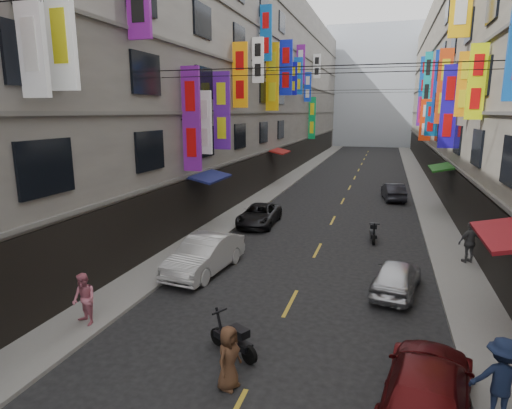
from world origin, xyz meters
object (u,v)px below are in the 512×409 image
Objects in this scene: pedestrian_lfar at (84,299)px; pedestrian_rnear at (501,379)px; car_left_mid at (205,255)px; pedestrian_crossing at (229,358)px; car_right_mid at (397,276)px; car_right_near at (427,386)px; car_right_far at (393,192)px; car_left_far at (259,215)px; pedestrian_rfar at (470,242)px; scooter_crossing at (234,339)px; scooter_far_right at (373,233)px.

pedestrian_rnear is at bearing 18.99° from pedestrian_lfar.
car_left_mid is 7.69m from pedestrian_crossing.
car_right_mid is at bearing -15.11° from pedestrian_crossing.
car_right_far is (-0.45, 23.99, -0.01)m from car_right_near.
pedestrian_lfar reaches higher than car_right_far.
pedestrian_crossing is (-4.42, -0.42, 0.14)m from car_right_near.
pedestrian_crossing is (3.58, -14.67, 0.19)m from car_left_far.
pedestrian_rnear reaches higher than pedestrian_rfar.
pedestrian_crossing is (-6.91, -10.84, -0.23)m from pedestrian_rfar.
car_left_mid is 7.86m from car_left_far.
pedestrian_rfar is (3.02, 3.91, 0.39)m from car_right_mid.
pedestrian_rfar is at bearing -18.26° from pedestrian_crossing.
scooter_crossing is 13.66m from car_left_far.
scooter_crossing is at bearing -53.49° from car_left_mid.
car_left_mid is at bearing -29.36° from car_right_near.
car_left_mid is at bearing -91.81° from car_left_far.
pedestrian_rnear is (9.40, -6.29, 0.29)m from car_left_mid.
pedestrian_rnear is at bearing 98.52° from scooter_far_right.
scooter_crossing is at bearing -2.10° from car_right_near.
pedestrian_rfar is at bearing -8.63° from scooter_crossing.
scooter_crossing is 23.44m from car_right_far.
pedestrian_crossing is (3.58, -6.80, 0.04)m from car_left_mid.
scooter_far_right is 12.92m from car_right_near.
pedestrian_crossing is at bearing 14.67° from car_right_near.
pedestrian_rfar is (12.10, 9.38, 0.09)m from pedestrian_lfar.
scooter_crossing is 0.89× the size of pedestrian_rnear.
pedestrian_rnear reaches higher than car_right_mid.
scooter_crossing is 1.47m from pedestrian_crossing.
car_right_mid is at bearing 25.68° from pedestrian_rfar.
pedestrian_crossing is at bearing 73.26° from scooter_far_right.
car_right_near is 1.21× the size of car_right_mid.
pedestrian_crossing is at bearing 72.52° from car_right_far.
car_left_mid is 5.59m from pedestrian_lfar.
pedestrian_rfar is at bearing 61.66° from pedestrian_lfar.
pedestrian_rnear is 5.85m from pedestrian_crossing.
car_right_far is at bearing -99.95° from scooter_far_right.
pedestrian_crossing reaches higher than car_right_near.
pedestrian_lfar is at bearing 51.15° from scooter_far_right.
car_right_mid is at bearing -8.66° from scooter_crossing.
pedestrian_lfar is (-1.61, -13.21, 0.33)m from car_left_far.
scooter_far_right is 1.12× the size of pedestrian_lfar.
scooter_crossing is 0.38× the size of car_left_far.
car_left_far is 0.96× the size of car_right_near.
car_right_far is 24.73m from pedestrian_crossing.
car_left_far is 2.71× the size of pedestrian_crossing.
scooter_crossing is 0.42× the size of car_right_far.
scooter_crossing and scooter_far_right have the same top height.
pedestrian_crossing is (0.38, -1.38, 0.34)m from scooter_crossing.
car_right_far is (4.35, 23.03, 0.19)m from scooter_crossing.
car_right_mid is 6.70m from pedestrian_rnear.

